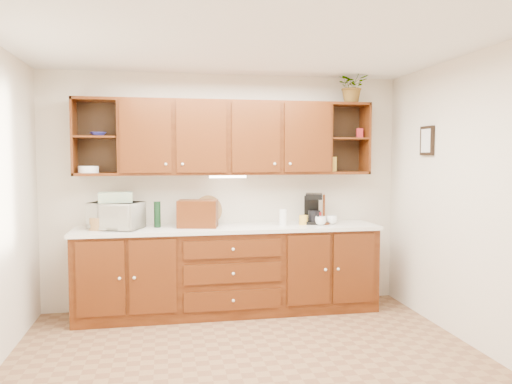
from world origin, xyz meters
name	(u,v)px	position (x,y,z in m)	size (l,w,h in m)	color
floor	(252,367)	(0.00, 0.00, 0.00)	(4.00, 4.00, 0.00)	brown
ceiling	(252,37)	(0.00, 0.00, 2.60)	(4.00, 4.00, 0.00)	white
back_wall	(225,191)	(0.00, 1.75, 1.30)	(4.00, 4.00, 0.00)	beige
right_wall	(482,202)	(2.00, 0.00, 1.30)	(3.50, 3.50, 0.00)	beige
base_cabinets	(229,271)	(0.00, 1.45, 0.45)	(3.20, 0.60, 0.90)	#331405
countertop	(229,228)	(0.00, 1.44, 0.92)	(3.24, 0.64, 0.04)	silver
upper_cabinets	(228,138)	(0.01, 1.59, 1.89)	(3.20, 0.33, 0.80)	#331405
undercabinet_light	(228,177)	(0.00, 1.53, 1.47)	(0.40, 0.05, 0.03)	white
framed_picture	(427,141)	(1.98, 0.90, 1.85)	(0.03, 0.24, 0.30)	black
wicker_basket	(100,223)	(-1.33, 1.46, 1.00)	(0.24, 0.24, 0.13)	#A26E43
microwave	(116,216)	(-1.17, 1.46, 1.08)	(0.50, 0.34, 0.28)	beige
towel_stack	(116,197)	(-1.17, 1.46, 1.27)	(0.33, 0.25, 0.10)	#CAC65F
wine_bottle	(157,214)	(-0.76, 1.51, 1.08)	(0.07, 0.07, 0.28)	black
woven_tray	(209,223)	(-0.20, 1.69, 0.95)	(0.32, 0.32, 0.02)	#A26E43
bread_box	(198,214)	(-0.33, 1.44, 1.08)	(0.41, 0.26, 0.29)	#331405
mug_tree	(324,220)	(1.06, 1.43, 0.99)	(0.29, 0.29, 0.33)	#331405
canister_red	(316,218)	(0.98, 1.47, 1.01)	(0.12, 0.12, 0.13)	maroon
canister_white	(283,217)	(0.59, 1.42, 1.03)	(0.08, 0.08, 0.18)	white
canister_yellow	(303,220)	(0.83, 1.44, 0.99)	(0.10, 0.10, 0.10)	gold
coffee_maker	(313,209)	(0.96, 1.51, 1.10)	(0.24, 0.28, 0.34)	black
bowl_stack	(98,134)	(-1.35, 1.57, 1.92)	(0.16, 0.16, 0.04)	navy
plate_stack	(88,169)	(-1.45, 1.55, 1.56)	(0.21, 0.21, 0.07)	white
pantry_box_yellow	(332,164)	(1.20, 1.58, 1.60)	(0.09, 0.07, 0.17)	gold
pantry_box_red	(360,133)	(1.52, 1.57, 1.95)	(0.07, 0.06, 0.11)	maroon
potted_plant	(353,86)	(1.41, 1.53, 2.48)	(0.34, 0.29, 0.37)	#999999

